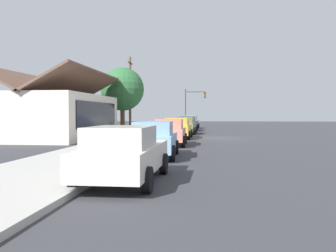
{
  "coord_description": "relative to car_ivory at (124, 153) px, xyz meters",
  "views": [
    {
      "loc": [
        -29.99,
        0.38,
        1.96
      ],
      "look_at": [
        -1.67,
        3.44,
        0.98
      ],
      "focal_mm": 41.0,
      "sensor_mm": 36.0,
      "label": 1
    }
  ],
  "objects": [
    {
      "name": "car_silver",
      "position": [
        37.61,
        0.02,
        -0.0
      ],
      "size": [
        4.42,
        2.23,
        1.59
      ],
      "rotation": [
        0.0,
        0.0,
        -0.05
      ],
      "color": "silver",
      "rests_on": "ground"
    },
    {
      "name": "traffic_light_main",
      "position": [
        41.2,
        -0.22,
        2.67
      ],
      "size": [
        0.37,
        2.79,
        5.2
      ],
      "color": "#383833",
      "rests_on": "ground"
    },
    {
      "name": "sidewalk_curb",
      "position": [
        19.46,
        2.84,
        -0.74
      ],
      "size": [
        60.0,
        4.2,
        0.16
      ],
      "primitive_type": "cube",
      "color": "#B2AFA8",
      "rests_on": "ground"
    },
    {
      "name": "utility_pole_wooden",
      "position": [
        26.84,
        5.44,
        3.11
      ],
      "size": [
        1.8,
        0.24,
        7.5
      ],
      "color": "brown",
      "rests_on": "ground"
    },
    {
      "name": "car_olive",
      "position": [
        24.63,
        -0.15,
        -0.0
      ],
      "size": [
        4.47,
        2.1,
        1.59
      ],
      "rotation": [
        0.0,
        0.0,
        -0.03
      ],
      "color": "olive",
      "rests_on": "ground"
    },
    {
      "name": "ground_plane",
      "position": [
        19.46,
        -2.76,
        -0.82
      ],
      "size": [
        120.0,
        120.0,
        0.0
      ],
      "primitive_type": "plane",
      "color": "#38383D"
    },
    {
      "name": "car_skyblue",
      "position": [
        6.05,
        0.02,
        -0.0
      ],
      "size": [
        4.61,
        2.09,
        1.59
      ],
      "rotation": [
        0.0,
        0.0,
        0.03
      ],
      "color": "#8CB7E0",
      "rests_on": "ground"
    },
    {
      "name": "fire_hydrant_red",
      "position": [
        18.16,
        1.44,
        -0.32
      ],
      "size": [
        0.22,
        0.22,
        0.71
      ],
      "color": "red",
      "rests_on": "sidewalk_curb"
    },
    {
      "name": "car_coral",
      "position": [
        12.26,
        -0.03,
        -0.0
      ],
      "size": [
        4.5,
        2.01,
        1.59
      ],
      "rotation": [
        0.0,
        0.0,
        0.02
      ],
      "color": "#EA8C75",
      "rests_on": "ground"
    },
    {
      "name": "car_navy",
      "position": [
        31.2,
        -0.06,
        -0.0
      ],
      "size": [
        4.75,
        2.11,
        1.59
      ],
      "rotation": [
        0.0,
        0.0,
        -0.05
      ],
      "color": "navy",
      "rests_on": "ground"
    },
    {
      "name": "car_ivory",
      "position": [
        0.0,
        0.0,
        0.0
      ],
      "size": [
        4.86,
        2.08,
        1.59
      ],
      "rotation": [
        0.0,
        0.0,
        -0.01
      ],
      "color": "silver",
      "rests_on": "ground"
    },
    {
      "name": "shade_tree",
      "position": [
        26.38,
        6.11,
        3.45
      ],
      "size": [
        4.24,
        4.24,
        6.4
      ],
      "color": "brown",
      "rests_on": "ground"
    },
    {
      "name": "storefront_building",
      "position": [
        17.85,
        9.23,
        1.0
      ],
      "size": [
        12.79,
        6.66,
        5.16
      ],
      "color": "silver",
      "rests_on": "ground"
    },
    {
      "name": "car_mustard",
      "position": [
        18.64,
        0.02,
        0.0
      ],
      "size": [
        4.75,
        2.1,
        1.59
      ],
      "rotation": [
        0.0,
        0.0,
        -0.01
      ],
      "color": "gold",
      "rests_on": "ground"
    }
  ]
}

